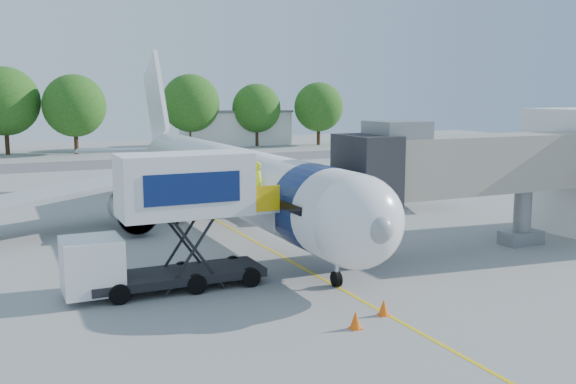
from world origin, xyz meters
name	(u,v)px	position (x,y,z in m)	size (l,w,h in m)	color
ground	(251,239)	(0.00, 0.00, 0.00)	(160.00, 160.00, 0.00)	gray
guidance_line	(251,239)	(0.00, 0.00, 0.01)	(0.15, 70.00, 0.01)	yellow
taxiway_strip	(114,164)	(0.00, 42.00, 0.00)	(120.00, 10.00, 0.01)	#59595B
aircraft	(225,177)	(0.00, 4.12, 2.95)	(34.17, 37.73, 11.35)	white
jet_bridge	(456,166)	(7.99, -7.00, 4.34)	(13.90, 3.20, 6.60)	gray
catering_hiloader	(169,222)	(-6.26, -7.00, 2.76)	(8.50, 2.44, 5.50)	black
ground_tug	(393,335)	(-1.93, -16.46, 0.69)	(3.46, 2.09, 1.31)	silver
safety_cone_a	(384,308)	(-0.16, -13.24, 0.29)	(0.38, 0.38, 0.61)	#FF5E0D
safety_cone_b	(356,320)	(-1.76, -13.97, 0.30)	(0.40, 0.40, 0.64)	#FF5E0D
outbuilding_right	(235,128)	(22.00, 62.00, 2.66)	(16.40, 7.40, 5.30)	silver
tree_c	(4,101)	(-10.60, 59.21, 6.88)	(8.89, 8.89, 11.33)	#382314
tree_d	(74,106)	(-2.34, 56.35, 6.29)	(8.13, 8.13, 10.37)	#382314
tree_e	(191,103)	(14.12, 59.25, 6.48)	(8.38, 8.38, 10.68)	#382314
tree_f	(256,108)	(24.16, 58.63, 5.68)	(7.34, 7.34, 9.36)	#382314
tree_g	(319,107)	(33.57, 56.38, 5.82)	(7.53, 7.53, 9.60)	#382314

